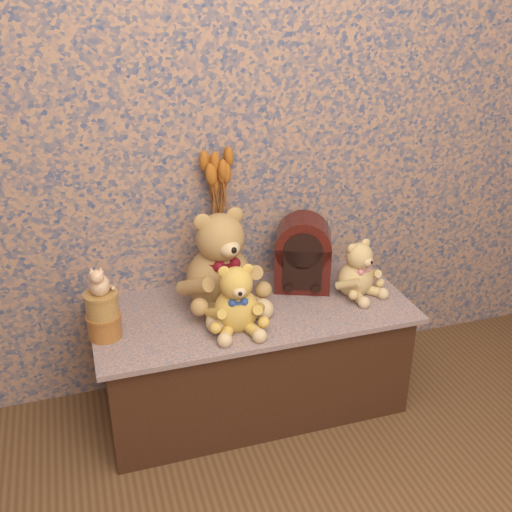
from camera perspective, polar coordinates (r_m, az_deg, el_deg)
The scene contains 10 objects.
display_shelf at distance 2.47m, azimuth -0.35°, elevation -9.30°, with size 1.21×0.56×0.45m, color #385073.
teddy_large at distance 2.28m, azimuth -3.52°, elevation 0.12°, with size 0.33×0.39×0.42m, color olive, non-canonical shape.
teddy_medium at distance 2.16m, azimuth -1.89°, elevation -3.56°, with size 0.21×0.26×0.27m, color #AF7C31, non-canonical shape.
teddy_small at distance 2.43m, azimuth 9.33°, elevation -0.87°, with size 0.19×0.23×0.24m, color tan, non-canonical shape.
cathedral_radio at distance 2.44m, azimuth 4.41°, elevation 0.34°, with size 0.22×0.16×0.30m, color #390F0A, non-canonical shape.
ceramic_vase at distance 2.46m, azimuth -3.39°, elevation -0.62°, with size 0.13×0.13×0.21m, color tan.
dried_stalks at distance 2.33m, azimuth -3.60°, elevation 6.79°, with size 0.24×0.24×0.46m, color #B05D1C, non-canonical shape.
biscuit_tin_lower at distance 2.22m, azimuth -13.94°, elevation -6.35°, with size 0.12×0.12×0.08m, color #AE9433.
biscuit_tin_upper at distance 2.18m, azimuth -14.18°, elevation -4.42°, with size 0.11×0.11×0.09m, color #D6C35D.
cat_figurine at distance 2.13m, azimuth -14.46°, elevation -2.05°, with size 0.08×0.09×0.12m, color silver, non-canonical shape.
Camera 1 is at (-0.59, -0.71, 1.64)m, focal length 42.91 mm.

